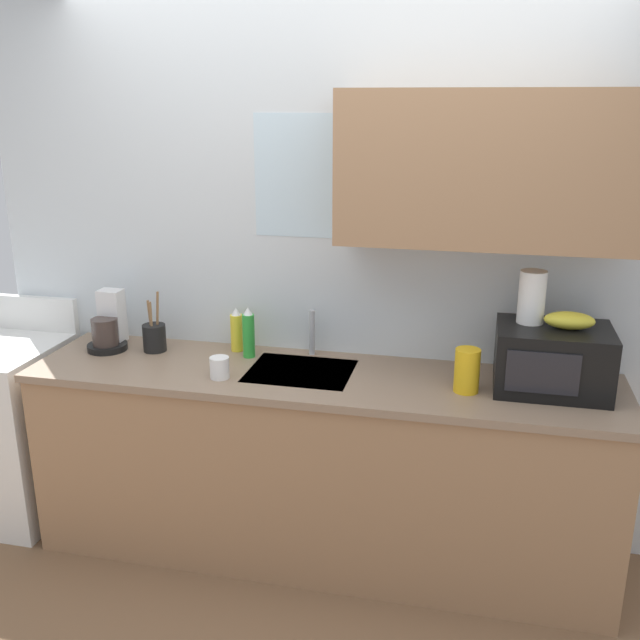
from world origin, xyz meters
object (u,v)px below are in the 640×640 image
(paper_towel_roll, at_px, (532,297))
(mug_white, at_px, (220,368))
(banana_bunch, at_px, (569,320))
(cereal_canister, at_px, (467,370))
(dish_soap_bottle_yellow, at_px, (237,331))
(dish_soap_bottle_green, at_px, (249,334))
(utensil_crock, at_px, (154,337))
(microwave, at_px, (552,359))
(coffee_maker, at_px, (109,327))
(stove_range, at_px, (4,428))

(paper_towel_roll, xyz_separation_m, mug_white, (-1.29, -0.24, -0.33))
(banana_bunch, bearing_deg, mug_white, -172.46)
(banana_bunch, relative_size, cereal_canister, 1.08)
(dish_soap_bottle_yellow, bearing_deg, paper_towel_roll, -4.81)
(paper_towel_roll, distance_m, dish_soap_bottle_green, 1.27)
(utensil_crock, bearing_deg, banana_bunch, -2.15)
(microwave, distance_m, dish_soap_bottle_green, 1.35)
(banana_bunch, xyz_separation_m, cereal_canister, (-0.39, -0.10, -0.21))
(microwave, height_order, dish_soap_bottle_green, microwave)
(dish_soap_bottle_green, bearing_deg, banana_bunch, -3.77)
(coffee_maker, bearing_deg, utensil_crock, 2.87)
(mug_white, bearing_deg, stove_range, 173.39)
(dish_soap_bottle_yellow, bearing_deg, stove_range, -170.11)
(mug_white, bearing_deg, coffee_maker, 159.32)
(dish_soap_bottle_yellow, bearing_deg, mug_white, -82.91)
(stove_range, distance_m, mug_white, 1.34)
(microwave, height_order, cereal_canister, microwave)
(microwave, relative_size, mug_white, 4.84)
(microwave, xyz_separation_m, dish_soap_bottle_yellow, (-1.43, 0.16, -0.03))
(mug_white, bearing_deg, cereal_canister, 4.92)
(cereal_canister, bearing_deg, paper_towel_roll, 32.01)
(dish_soap_bottle_green, relative_size, utensil_crock, 0.82)
(banana_bunch, distance_m, dish_soap_bottle_green, 1.41)
(stove_range, height_order, mug_white, stove_range)
(microwave, height_order, dish_soap_bottle_yellow, microwave)
(microwave, bearing_deg, banana_bunch, 1.77)
(stove_range, xyz_separation_m, dish_soap_bottle_green, (1.28, 0.14, 0.56))
(stove_range, bearing_deg, paper_towel_roll, 2.19)
(stove_range, distance_m, microwave, 2.69)
(dish_soap_bottle_yellow, bearing_deg, dish_soap_bottle_green, -39.80)
(stove_range, distance_m, coffee_maker, 0.80)
(microwave, xyz_separation_m, cereal_canister, (-0.34, -0.10, -0.04))
(microwave, bearing_deg, dish_soap_bottle_yellow, 173.48)
(coffee_maker, bearing_deg, stove_range, -169.76)
(banana_bunch, height_order, utensil_crock, banana_bunch)
(microwave, height_order, mug_white, microwave)
(cereal_canister, xyz_separation_m, mug_white, (-1.05, -0.09, -0.04))
(paper_towel_roll, bearing_deg, utensil_crock, 179.34)
(microwave, xyz_separation_m, utensil_crock, (-1.81, 0.07, -0.06))
(microwave, xyz_separation_m, paper_towel_roll, (-0.10, 0.05, 0.24))
(paper_towel_roll, bearing_deg, microwave, -27.38)
(banana_bunch, distance_m, paper_towel_roll, 0.18)
(paper_towel_roll, bearing_deg, coffee_maker, 179.75)
(microwave, xyz_separation_m, coffee_maker, (-2.04, 0.06, -0.03))
(dish_soap_bottle_green, distance_m, cereal_canister, 1.02)
(paper_towel_roll, bearing_deg, banana_bunch, -18.43)
(coffee_maker, bearing_deg, banana_bunch, -1.60)
(cereal_canister, relative_size, mug_white, 1.94)
(paper_towel_roll, bearing_deg, dish_soap_bottle_green, 178.07)
(paper_towel_roll, xyz_separation_m, utensil_crock, (-1.71, 0.02, -0.31))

